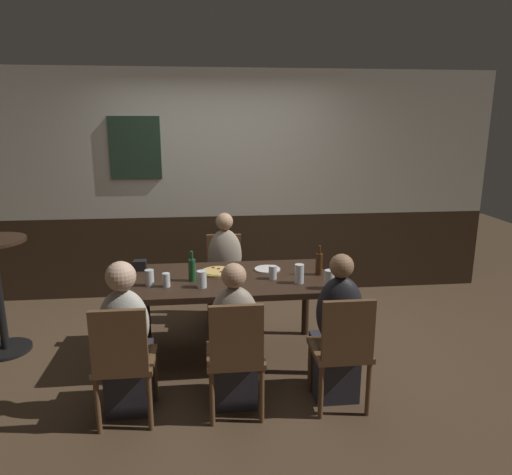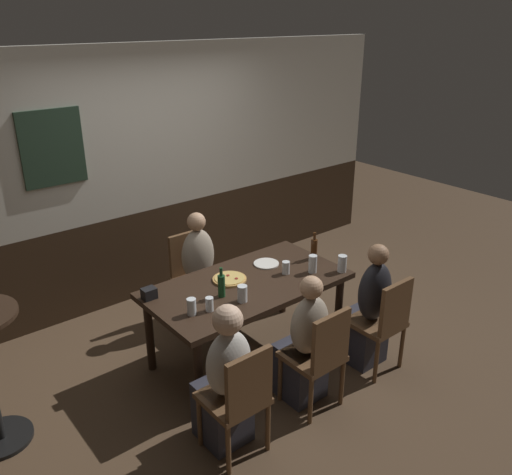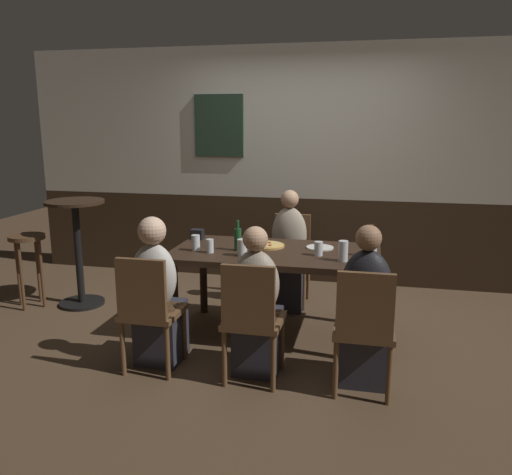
{
  "view_description": "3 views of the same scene",
  "coord_description": "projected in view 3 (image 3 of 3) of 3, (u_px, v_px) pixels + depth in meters",
  "views": [
    {
      "loc": [
        -0.18,
        -3.82,
        2.04
      ],
      "look_at": [
        0.23,
        -0.01,
        1.09
      ],
      "focal_mm": 33.14,
      "sensor_mm": 36.0,
      "label": 1
    },
    {
      "loc": [
        -2.46,
        -3.14,
        2.84
      ],
      "look_at": [
        0.15,
        0.06,
        1.1
      ],
      "focal_mm": 37.22,
      "sensor_mm": 36.0,
      "label": 2
    },
    {
      "loc": [
        0.75,
        -4.14,
        1.79
      ],
      "look_at": [
        -0.16,
        0.01,
        0.84
      ],
      "focal_mm": 36.56,
      "sensor_mm": 36.0,
      "label": 3
    }
  ],
  "objects": [
    {
      "name": "ground_plane",
      "position": [
        274.0,
        334.0,
        4.49
      ],
      "size": [
        12.0,
        12.0,
        0.0
      ],
      "primitive_type": "plane",
      "color": "#4C3826"
    },
    {
      "name": "wall_back",
      "position": [
        302.0,
        166.0,
        5.78
      ],
      "size": [
        6.4,
        0.13,
        2.6
      ],
      "color": "#332316",
      "rests_on": "ground_plane"
    },
    {
      "name": "dining_table",
      "position": [
        275.0,
        260.0,
        4.35
      ],
      "size": [
        1.72,
        0.91,
        0.74
      ],
      "color": "black",
      "rests_on": "ground_plane"
    },
    {
      "name": "chair_right_near",
      "position": [
        364.0,
        325.0,
        3.39
      ],
      "size": [
        0.4,
        0.4,
        0.88
      ],
      "color": "brown",
      "rests_on": "ground_plane"
    },
    {
      "name": "chair_mid_near",
      "position": [
        252.0,
        316.0,
        3.55
      ],
      "size": [
        0.4,
        0.4,
        0.88
      ],
      "color": "brown",
      "rests_on": "ground_plane"
    },
    {
      "name": "chair_left_near",
      "position": [
        149.0,
        307.0,
        3.71
      ],
      "size": [
        0.4,
        0.4,
        0.88
      ],
      "color": "brown",
      "rests_on": "ground_plane"
    },
    {
      "name": "chair_mid_far",
      "position": [
        291.0,
        254.0,
        5.21
      ],
      "size": [
        0.4,
        0.4,
        0.88
      ],
      "color": "brown",
      "rests_on": "ground_plane"
    },
    {
      "name": "person_right_near",
      "position": [
        365.0,
        319.0,
        3.55
      ],
      "size": [
        0.34,
        0.37,
        1.14
      ],
      "color": "#2D2D38",
      "rests_on": "ground_plane"
    },
    {
      "name": "person_mid_near",
      "position": [
        257.0,
        313.0,
        3.72
      ],
      "size": [
        0.34,
        0.37,
        1.1
      ],
      "color": "#2D2D38",
      "rests_on": "ground_plane"
    },
    {
      "name": "person_left_near",
      "position": [
        158.0,
        302.0,
        3.87
      ],
      "size": [
        0.34,
        0.37,
        1.13
      ],
      "color": "#2D2D38",
      "rests_on": "ground_plane"
    },
    {
      "name": "person_mid_far",
      "position": [
        288.0,
        259.0,
        5.06
      ],
      "size": [
        0.34,
        0.37,
        1.15
      ],
      "color": "#2D2D38",
      "rests_on": "ground_plane"
    },
    {
      "name": "pizza",
      "position": [
        268.0,
        245.0,
        4.47
      ],
      "size": [
        0.29,
        0.29,
        0.03
      ],
      "color": "tan",
      "rests_on": "dining_table"
    },
    {
      "name": "highball_clear",
      "position": [
        210.0,
        247.0,
        4.25
      ],
      "size": [
        0.06,
        0.06,
        0.11
      ],
      "color": "silver",
      "rests_on": "dining_table"
    },
    {
      "name": "pint_glass_amber",
      "position": [
        242.0,
        249.0,
        4.15
      ],
      "size": [
        0.08,
        0.08,
        0.14
      ],
      "color": "silver",
      "rests_on": "dining_table"
    },
    {
      "name": "beer_glass_tall",
      "position": [
        343.0,
        252.0,
        4.0
      ],
      "size": [
        0.07,
        0.07,
        0.16
      ],
      "color": "silver",
      "rests_on": "dining_table"
    },
    {
      "name": "pint_glass_pale",
      "position": [
        371.0,
        259.0,
        3.8
      ],
      "size": [
        0.08,
        0.08,
        0.15
      ],
      "color": "silver",
      "rests_on": "dining_table"
    },
    {
      "name": "tumbler_short",
      "position": [
        196.0,
        244.0,
        4.32
      ],
      "size": [
        0.07,
        0.07,
        0.13
      ],
      "color": "silver",
      "rests_on": "dining_table"
    },
    {
      "name": "pint_glass_stout",
      "position": [
        318.0,
        249.0,
        4.16
      ],
      "size": [
        0.07,
        0.07,
        0.11
      ],
      "color": "silver",
      "rests_on": "dining_table"
    },
    {
      "name": "beer_bottle_green",
      "position": [
        238.0,
        239.0,
        4.32
      ],
      "size": [
        0.06,
        0.06,
        0.25
      ],
      "color": "#194723",
      "rests_on": "dining_table"
    },
    {
      "name": "beer_bottle_brown",
      "position": [
        372.0,
        244.0,
        4.13
      ],
      "size": [
        0.06,
        0.06,
        0.26
      ],
      "color": "#42230F",
      "rests_on": "dining_table"
    },
    {
      "name": "plate_white_large",
      "position": [
        320.0,
        248.0,
        4.41
      ],
      "size": [
        0.23,
        0.23,
        0.01
      ],
      "primitive_type": "cylinder",
      "color": "white",
      "rests_on": "dining_table"
    },
    {
      "name": "condiment_caddy",
      "position": [
        197.0,
        234.0,
        4.75
      ],
      "size": [
        0.11,
        0.09,
        0.09
      ],
      "primitive_type": "cube",
      "color": "black",
      "rests_on": "dining_table"
    },
    {
      "name": "side_bar_table",
      "position": [
        78.0,
        244.0,
        5.09
      ],
      "size": [
        0.56,
        0.56,
        1.05
      ],
      "color": "black",
      "rests_on": "ground_plane"
    },
    {
      "name": "bar_stool",
      "position": [
        28.0,
        251.0,
        5.05
      ],
      "size": [
        0.34,
        0.34,
        0.72
      ],
      "color": "#513521",
      "rests_on": "ground_plane"
    }
  ]
}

